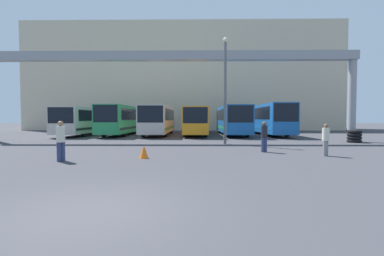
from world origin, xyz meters
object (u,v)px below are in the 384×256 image
Objects in this scene: traffic_cone at (144,152)px; lamp_post at (225,86)px; bus_slot_1 at (124,119)px; bus_slot_5 at (267,118)px; bus_slot_2 at (159,119)px; pedestrian_far_center at (264,136)px; pedestrian_near_right at (61,140)px; bus_slot_3 at (195,120)px; bus_slot_4 at (232,119)px; tire_stack at (354,136)px; bus_slot_0 at (85,120)px; pedestrian_mid_right at (326,139)px.

lamp_post is at bearing 56.01° from traffic_cone.
bus_slot_5 is at bearing 1.01° from bus_slot_1.
bus_slot_1 is 4.15m from bus_slot_2.
pedestrian_far_center is (12.01, -15.02, -0.95)m from bus_slot_1.
bus_slot_5 is 7.16× the size of pedestrian_near_right.
bus_slot_4 is at bearing -3.03° from bus_slot_3.
pedestrian_far_center is (-4.39, -15.31, -1.03)m from bus_slot_5.
traffic_cone is at bearing -120.98° from bus_slot_5.
bus_slot_1 reaches higher than tire_stack.
bus_slot_5 is at bearing 2.93° from bus_slot_0.
bus_slot_2 is at bearing -81.32° from pedestrian_far_center.
bus_slot_3 is 15.37m from pedestrian_far_center.
bus_slot_5 reaches higher than traffic_cone.
traffic_cone is (-6.48, -16.95, -1.51)m from bus_slot_4.
pedestrian_mid_right is at bearing 131.19° from pedestrian_near_right.
bus_slot_1 is at bearing 10.52° from bus_slot_0.
bus_slot_5 is (12.30, 0.90, 0.11)m from bus_slot_2.
bus_slot_1 is 1.56× the size of lamp_post.
bus_slot_3 is (12.30, 0.61, 0.01)m from bus_slot_0.
bus_slot_1 is 18.34m from traffic_cone.
bus_slot_3 reaches higher than tire_stack.
lamp_post is (-4.29, 5.85, 3.33)m from pedestrian_mid_right.
pedestrian_far_center is at bearing -41.52° from bus_slot_0.
traffic_cone is (-10.58, -17.62, -1.62)m from bus_slot_5.
pedestrian_near_right is at bearing -107.82° from bus_slot_3.
bus_slot_1 is (4.10, 0.76, 0.12)m from bus_slot_0.
lamp_post is (10.35, -10.61, 2.34)m from bus_slot_1.
bus_slot_5 is 20.61m from traffic_cone.
lamp_post is at bearing -45.70° from bus_slot_1.
bus_slot_3 is at bearing -164.69° from pedestrian_near_right.
bus_slot_0 is at bearing -177.18° from bus_slot_3.
bus_slot_1 is at bearing -178.99° from bus_slot_5.
pedestrian_near_right is (-9.90, -17.82, -0.89)m from bus_slot_4.
bus_slot_2 is at bearing 1.02° from bus_slot_0.
bus_slot_0 is 4.17m from bus_slot_1.
bus_slot_3 reaches higher than bus_slot_0.
pedestrian_mid_right is at bearing -56.36° from bus_slot_2.
traffic_cone is at bearing 137.40° from pedestrian_near_right.
bus_slot_4 is at bearing -111.22° from pedestrian_far_center.
bus_slot_0 is 9.98× the size of tire_stack.
bus_slot_1 is at bearing -71.45° from pedestrian_far_center.
bus_slot_0 is 20.53m from bus_slot_5.
bus_slot_4 is 7.03× the size of pedestrian_mid_right.
tire_stack is at bearing -165.18° from pedestrian_mid_right.
bus_slot_4 is at bearing 132.84° from tire_stack.
bus_slot_2 reaches higher than bus_slot_3.
pedestrian_far_center is 1.06× the size of pedestrian_mid_right.
traffic_cone is at bearing -59.08° from bus_slot_0.
bus_slot_4 is 12.14m from tire_stack.
tire_stack is at bearing -24.21° from bus_slot_1.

